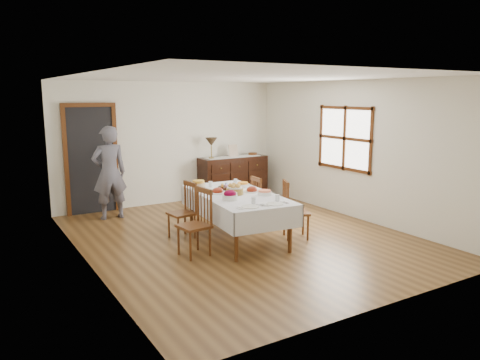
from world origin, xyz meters
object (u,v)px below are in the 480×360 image
chair_right_near (293,209)px  dining_table (237,199)px  chair_left_near (197,222)px  sideboard (233,177)px  chair_right_far (262,201)px  person (109,170)px  table_lamp (211,143)px  chair_left_far (184,210)px

chair_right_near → dining_table: bearing=88.5°
chair_left_near → sideboard: chair_left_near is taller
chair_right_far → sideboard: sideboard is taller
sideboard → person: 2.99m
person → table_lamp: 2.42m
chair_left_near → chair_right_near: 1.71m
sideboard → dining_table: bearing=-119.3°
chair_right_near → sideboard: chair_right_near is taller
person → table_lamp: person is taller
sideboard → person: size_ratio=0.83×
chair_left_far → table_lamp: table_lamp is taller
dining_table → table_lamp: bearing=75.8°
chair_right_far → chair_left_near: bearing=119.8°
chair_left_far → sideboard: 3.15m
chair_left_far → chair_right_near: size_ratio=0.96×
chair_left_far → sideboard: sideboard is taller
chair_right_near → chair_right_far: (-0.03, 0.87, -0.03)m
chair_left_near → chair_right_far: bearing=109.1°
person → chair_left_near: bearing=100.8°
chair_left_far → chair_right_far: size_ratio=1.03×
sideboard → table_lamp: 1.00m
chair_left_far → table_lamp: bearing=136.5°
dining_table → sideboard: size_ratio=1.47×
chair_left_far → table_lamp: 2.88m
dining_table → chair_left_far: 0.89m
sideboard → table_lamp: table_lamp is taller
chair_right_far → chair_right_near: bearing=-173.6°
dining_table → chair_left_far: (-0.69, 0.53, -0.20)m
chair_left_far → person: size_ratio=0.49×
dining_table → person: (-1.38, 2.36, 0.28)m
chair_left_near → sideboard: 3.93m
sideboard → chair_left_near: bearing=-128.1°
dining_table → chair_right_near: size_ratio=2.40×
dining_table → chair_right_near: (0.83, -0.42, -0.18)m
chair_right_far → sideboard: size_ratio=0.57×
chair_right_near → table_lamp: 3.25m
dining_table → chair_left_near: chair_left_near is taller
chair_right_near → person: person is taller
chair_left_far → chair_right_far: bearing=80.8°
dining_table → chair_right_far: (0.80, 0.46, -0.21)m
table_lamp → sideboard: bearing=2.3°
chair_left_far → chair_left_near: bearing=-18.6°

